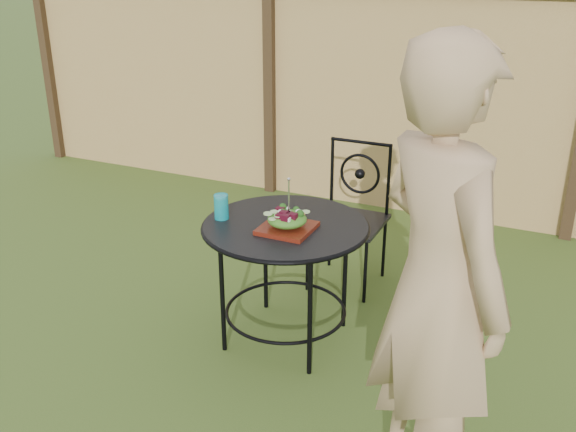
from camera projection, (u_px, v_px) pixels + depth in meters
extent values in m
plane|color=#2E4716|center=(306.00, 336.00, 3.78)|extent=(60.00, 60.00, 0.00)
cube|color=tan|center=(414.00, 109.00, 5.28)|extent=(8.00, 0.05, 1.80)
cube|color=black|center=(49.00, 70.00, 6.74)|extent=(0.09, 0.09, 1.90)
cube|color=black|center=(270.00, 90.00, 5.73)|extent=(0.09, 0.09, 1.90)
cylinder|color=black|center=(286.00, 225.00, 3.50)|extent=(0.90, 0.90, 0.02)
torus|color=black|center=(286.00, 226.00, 3.50)|extent=(0.92, 0.92, 0.02)
torus|color=black|center=(286.00, 310.00, 3.70)|extent=(0.70, 0.70, 0.02)
cylinder|color=black|center=(345.00, 274.00, 3.75)|extent=(0.03, 0.03, 0.71)
cylinder|color=black|center=(265.00, 257.00, 3.96)|extent=(0.03, 0.03, 0.71)
cylinder|color=black|center=(222.00, 295.00, 3.52)|extent=(0.03, 0.03, 0.71)
cylinder|color=black|center=(310.00, 316.00, 3.31)|extent=(0.03, 0.03, 0.71)
cube|color=black|center=(348.00, 222.00, 4.22)|extent=(0.46, 0.46, 0.03)
cylinder|color=black|center=(361.00, 142.00, 4.21)|extent=(0.42, 0.02, 0.02)
torus|color=black|center=(360.00, 174.00, 4.29)|extent=(0.28, 0.02, 0.28)
cylinder|color=black|center=(307.00, 260.00, 4.22)|extent=(0.02, 0.02, 0.44)
cylinder|color=black|center=(365.00, 272.00, 4.06)|extent=(0.02, 0.02, 0.44)
cylinder|color=black|center=(330.00, 237.00, 4.55)|extent=(0.02, 0.02, 0.44)
cylinder|color=black|center=(384.00, 247.00, 4.40)|extent=(0.02, 0.02, 0.44)
cylinder|color=black|center=(332.00, 173.00, 4.38)|extent=(0.02, 0.02, 0.50)
cylinder|color=black|center=(389.00, 181.00, 4.22)|extent=(0.02, 0.02, 0.50)
imported|color=tan|center=(438.00, 288.00, 2.38)|extent=(0.81, 0.79, 1.88)
cube|color=#490E0A|center=(287.00, 228.00, 3.41)|extent=(0.27, 0.27, 0.02)
ellipsoid|color=#235614|center=(287.00, 219.00, 3.39)|extent=(0.21, 0.21, 0.08)
cylinder|color=silver|center=(289.00, 196.00, 3.34)|extent=(0.01, 0.01, 0.18)
cylinder|color=#0D92A0|center=(221.00, 207.00, 3.54)|extent=(0.08, 0.08, 0.14)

